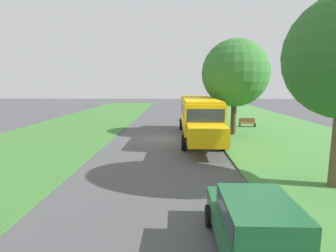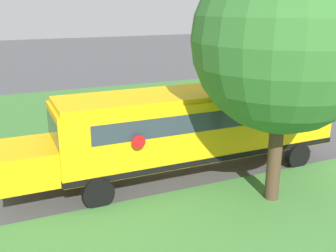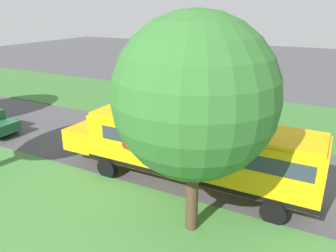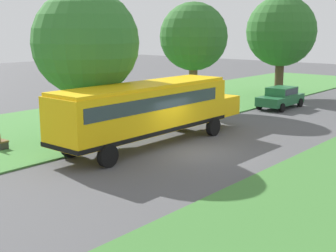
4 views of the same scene
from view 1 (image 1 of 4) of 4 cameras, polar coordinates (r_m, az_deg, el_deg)
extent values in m
plane|color=#4C4C4F|center=(20.53, -0.84, -2.79)|extent=(120.00, 120.00, 0.00)
cube|color=#47843D|center=(22.44, 25.62, -2.56)|extent=(12.00, 80.00, 0.08)
cube|color=#3D7533|center=(22.75, -24.14, -2.33)|extent=(10.00, 80.00, 0.07)
cube|color=yellow|center=(20.91, 6.56, 2.64)|extent=(2.50, 10.50, 2.20)
cube|color=yellow|center=(14.89, 8.54, -2.09)|extent=(2.20, 1.90, 1.10)
cube|color=yellow|center=(20.82, 6.62, 5.87)|extent=(2.35, 10.29, 0.16)
cube|color=black|center=(21.04, 6.51, -0.01)|extent=(2.54, 10.54, 0.20)
cube|color=#2D3842|center=(21.17, 6.51, 3.97)|extent=(2.53, 9.24, 0.64)
cube|color=#2D3842|center=(15.72, 8.20, 2.23)|extent=(2.25, 0.12, 0.80)
cylinder|color=red|center=(18.24, 11.82, 2.07)|extent=(0.03, 0.44, 0.44)
cylinder|color=black|center=(17.19, 11.83, -3.59)|extent=(0.30, 1.00, 1.00)
cylinder|color=black|center=(16.92, 3.46, -3.61)|extent=(0.30, 1.00, 1.00)
cylinder|color=black|center=(24.85, 8.66, 0.34)|extent=(0.30, 1.00, 1.00)
cylinder|color=black|center=(24.67, 2.89, 0.36)|extent=(0.30, 1.00, 1.00)
cube|color=#236038|center=(7.07, 18.56, -21.53)|extent=(1.80, 4.40, 0.64)
cube|color=#236038|center=(6.65, 19.22, -17.55)|extent=(1.60, 2.20, 0.60)
cube|color=#2D3842|center=(6.65, 19.23, -17.39)|extent=(1.62, 2.02, 0.45)
cylinder|color=black|center=(8.33, 9.02, -18.74)|extent=(0.22, 0.64, 0.64)
cylinder|color=black|center=(8.73, 21.42, -17.89)|extent=(0.22, 0.64, 0.64)
cylinder|color=#4C3826|center=(22.46, 14.07, 1.94)|extent=(0.44, 0.44, 3.08)
sphere|color=#33702D|center=(22.33, 14.43, 11.10)|extent=(5.44, 5.44, 5.44)
sphere|color=#33702D|center=(22.89, 14.54, 12.27)|extent=(3.19, 3.19, 3.19)
cylinder|color=gray|center=(31.06, 8.53, 3.07)|extent=(0.08, 0.08, 2.10)
cylinder|color=red|center=(30.95, 8.58, 5.56)|extent=(0.03, 0.68, 0.68)
cube|color=brown|center=(27.02, 16.89, 0.63)|extent=(1.61, 0.53, 0.08)
cube|color=brown|center=(27.20, 16.78, 1.22)|extent=(1.60, 0.09, 0.44)
cube|color=#333333|center=(26.86, 15.35, 0.16)|extent=(0.09, 0.45, 0.45)
cube|color=#333333|center=(27.27, 18.36, 0.16)|extent=(0.09, 0.45, 0.45)
cylinder|color=#2D4C33|center=(30.61, 10.31, 1.81)|extent=(0.56, 0.56, 0.90)
camera|label=2|loc=(19.98, 47.57, 11.76)|focal=42.00mm
camera|label=3|loc=(29.69, 31.55, 14.72)|focal=35.00mm
camera|label=4|loc=(39.93, -18.95, 10.84)|focal=50.00mm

